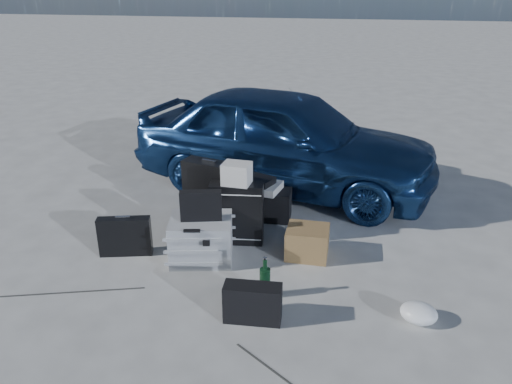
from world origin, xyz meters
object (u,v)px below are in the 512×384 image
(pelican_case, at_px, (201,239))
(suitcase_left, at_px, (210,195))
(duffel_bag, at_px, (260,204))
(suitcase_right, at_px, (237,213))
(cardboard_box, at_px, (307,242))
(car, at_px, (284,139))
(green_bottle, at_px, (265,278))
(briefcase, at_px, (125,236))

(pelican_case, height_order, suitcase_left, suitcase_left)
(pelican_case, relative_size, duffel_bag, 0.85)
(pelican_case, xyz_separation_m, suitcase_right, (0.24, 0.38, 0.10))
(cardboard_box, bearing_deg, car, 106.26)
(duffel_bag, xyz_separation_m, green_bottle, (0.31, -1.39, 0.01))
(briefcase, xyz_separation_m, duffel_bag, (1.05, 0.99, -0.02))
(suitcase_left, relative_size, cardboard_box, 1.87)
(pelican_case, distance_m, duffel_bag, 0.99)
(suitcase_left, bearing_deg, green_bottle, -40.75)
(briefcase, height_order, suitcase_left, suitcase_left)
(pelican_case, height_order, duffel_bag, pelican_case)
(suitcase_left, height_order, cardboard_box, suitcase_left)
(pelican_case, height_order, briefcase, pelican_case)
(suitcase_left, bearing_deg, suitcase_right, -23.42)
(pelican_case, distance_m, briefcase, 0.70)
(briefcase, bearing_deg, cardboard_box, -4.64)
(duffel_bag, bearing_deg, car, 81.22)
(car, relative_size, suitcase_right, 5.91)
(car, height_order, suitcase_right, car)
(pelican_case, bearing_deg, briefcase, 172.84)
(pelican_case, height_order, green_bottle, pelican_case)
(suitcase_right, xyz_separation_m, cardboard_box, (0.69, -0.14, -0.16))
(pelican_case, distance_m, cardboard_box, 0.95)
(suitcase_right, distance_m, duffel_bag, 0.58)
(pelican_case, bearing_deg, duffel_bag, 56.51)
(briefcase, xyz_separation_m, suitcase_right, (0.94, 0.44, 0.11))
(briefcase, height_order, green_bottle, briefcase)
(car, xyz_separation_m, pelican_case, (-0.46, -1.83, -0.40))
(suitcase_right, relative_size, duffel_bag, 0.93)
(suitcase_left, xyz_separation_m, green_bottle, (0.76, -1.10, -0.18))
(suitcase_right, relative_size, cardboard_box, 1.60)
(car, distance_m, briefcase, 2.26)
(car, relative_size, briefcase, 7.48)
(car, height_order, duffel_bag, car)
(car, bearing_deg, cardboard_box, -151.84)
(car, bearing_deg, duffel_bag, -174.73)
(cardboard_box, distance_m, green_bottle, 0.75)
(car, xyz_separation_m, suitcase_right, (-0.22, -1.46, -0.30))
(car, relative_size, suitcase_left, 5.07)
(cardboard_box, bearing_deg, briefcase, -169.29)
(car, bearing_deg, green_bottle, -162.94)
(suitcase_right, height_order, green_bottle, suitcase_right)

